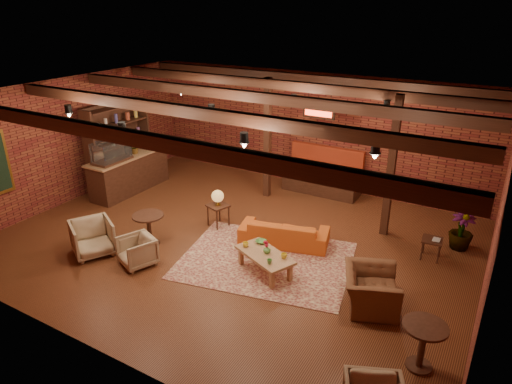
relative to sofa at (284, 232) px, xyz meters
The scene contains 27 objects.
floor 1.14m from the sofa, 157.81° to the right, with size 10.00×10.00×0.00m, color #36190D.
ceiling 3.12m from the sofa, 157.81° to the right, with size 10.00×8.00×0.02m, color black.
wall_back 3.95m from the sofa, 105.94° to the left, with size 10.00×0.02×3.20m, color maroon.
wall_front 4.72m from the sofa, 103.04° to the right, with size 10.00×0.02×3.20m, color maroon.
wall_left 6.18m from the sofa, behind, with size 0.02×8.00×3.20m, color maroon.
wall_right 4.21m from the sofa, ahead, with size 0.02×8.00×3.20m, color maroon.
ceiling_beams 3.01m from the sofa, 157.81° to the right, with size 9.80×6.40×0.22m, color black, non-canonical shape.
ceiling_pipe 3.01m from the sofa, 130.87° to the left, with size 0.12×0.12×9.60m, color black.
post_left 3.02m from the sofa, 126.64° to the left, with size 0.16×0.16×3.20m, color black.
post_right 2.72m from the sofa, 41.69° to the left, with size 0.16×0.16×3.20m, color black.
service_counter 5.18m from the sofa, behind, with size 0.80×2.50×1.60m, color black, non-canonical shape.
plant_counter 5.17m from the sofa, behind, with size 0.35×0.39×0.30m, color #337F33.
shelving_hutch 5.64m from the sofa, behind, with size 0.52×2.00×2.40m, color black, non-canonical shape.
banquette 3.17m from the sofa, 97.70° to the left, with size 2.10×0.70×1.00m, color #9A3119, non-canonical shape.
service_sign 3.41m from the sofa, 98.97° to the left, with size 0.86×0.06×0.30m, color red.
ceiling_spotlights 2.81m from the sofa, 157.81° to the right, with size 6.40×4.40×0.28m, color black, non-canonical shape.
rug 0.87m from the sofa, 90.01° to the right, with size 3.41×2.61×0.01m, color maroon.
sofa is the anchor object (origin of this frame).
coffee_table 1.23m from the sofa, 81.20° to the right, with size 1.37×1.06×0.67m.
side_table_lamp 1.79m from the sofa, behind, with size 0.55×0.55×0.91m.
round_table_left 2.95m from the sofa, 149.81° to the right, with size 0.68×0.68×0.70m.
armchair_a 4.07m from the sofa, 143.89° to the right, with size 0.80×0.75×0.82m, color #C4B398.
armchair_b 3.13m from the sofa, 134.08° to the right, with size 0.65×0.61×0.67m, color #C4B398.
armchair_right 2.63m from the sofa, 28.37° to the right, with size 1.04×0.68×0.91m, color brown.
side_table_book 3.07m from the sofa, 18.26° to the left, with size 0.43×0.43×0.47m.
round_table_right 4.09m from the sofa, 34.29° to the right, with size 0.64×0.64×0.75m.
plant_tall 3.93m from the sofa, 26.85° to the left, with size 1.49×1.49×2.66m, color #4C7F4C.
Camera 1 is at (4.92, -7.56, 4.97)m, focal length 32.00 mm.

